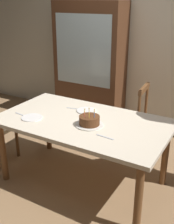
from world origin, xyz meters
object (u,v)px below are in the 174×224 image
Objects in this scene: birthday_cake at (89,121)px; plate_far_side at (87,111)px; china_cabinet at (90,64)px; dining_table at (83,127)px; plate_near_celebrant at (32,118)px; chair_spindle_back at (128,121)px.

birthday_cake reaches higher than plate_far_side.
china_cabinet is at bearing 118.14° from plate_far_side.
plate_far_side is (-0.09, 0.23, 0.09)m from dining_table.
china_cabinet is (-0.31, 1.79, 0.19)m from plate_near_celebrant.
birthday_cake is 1.89m from china_cabinet.
plate_near_celebrant reaches higher than dining_table.
china_cabinet is at bearing 117.17° from dining_table.
birthday_cake is 0.29× the size of chair_spindle_back.
dining_table is 1.77m from china_cabinet.
dining_table is at bearing -102.45° from chair_spindle_back.
chair_spindle_back reaches higher than plate_far_side.
plate_far_side is (0.40, 0.46, 0.00)m from plate_near_celebrant.
china_cabinet is (-0.71, 1.33, 0.19)m from plate_far_side.
plate_far_side is at bearing 111.23° from dining_table.
plate_far_side is at bearing 124.55° from birthday_cake.
chair_spindle_back is at bearing 65.66° from plate_far_side.
dining_table is 6.35× the size of birthday_cake.
plate_near_celebrant is at bearing -122.39° from chair_spindle_back.
plate_near_celebrant is 1.00× the size of plate_far_side.
chair_spindle_back is (0.67, 1.06, -0.30)m from plate_near_celebrant.
chair_spindle_back reaches higher than birthday_cake.
plate_far_side is at bearing -61.86° from china_cabinet.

